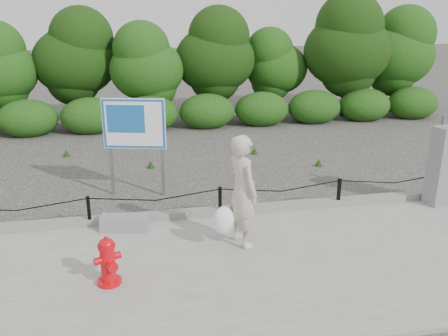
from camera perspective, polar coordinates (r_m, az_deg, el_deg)
ground at (r=9.50m, az=-0.48°, el=-6.15°), size 90.00×90.00×0.00m
sidewalk at (r=7.75m, az=2.31°, el=-11.95°), size 14.00×4.00×0.08m
curb at (r=9.48m, az=-0.54°, el=-5.20°), size 14.00×0.22×0.14m
chain_barrier at (r=9.32m, az=-0.49°, el=-3.60°), size 10.06×0.06×0.60m
treeline at (r=17.67m, az=-2.80°, el=13.28°), size 20.16×3.52×4.50m
fire_hydrant at (r=7.30m, az=-13.78°, el=-10.89°), size 0.48×0.48×0.77m
pedestrian at (r=8.00m, az=2.06°, el=-3.00°), size 0.87×0.83×1.96m
concrete_block at (r=9.01m, az=-11.86°, el=-6.46°), size 0.91×0.47×0.28m
utility_cabinet at (r=10.78m, az=24.97°, el=0.28°), size 0.70×0.52×1.83m
advertising_sign at (r=10.39m, az=-10.77°, el=4.73°), size 1.34×0.43×2.19m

